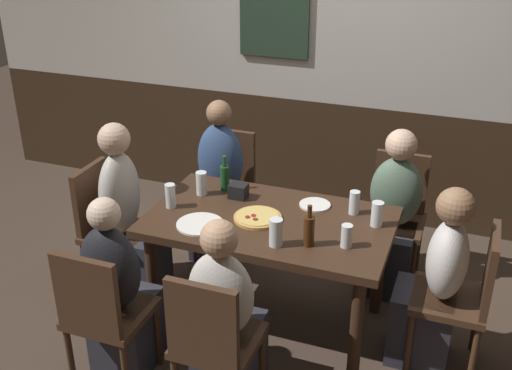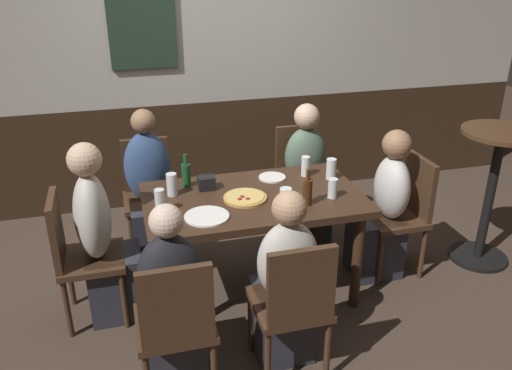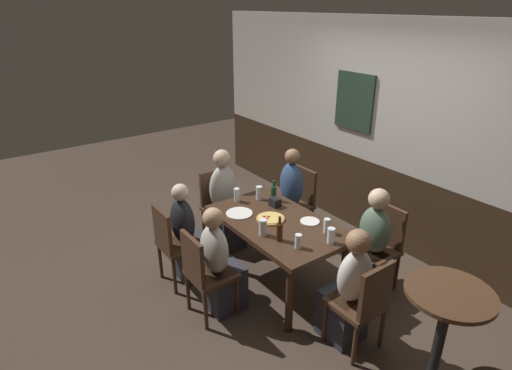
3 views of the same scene
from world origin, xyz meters
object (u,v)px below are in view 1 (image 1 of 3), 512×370
(chair_mid_near, at_px, (212,339))
(plate_white_small, at_px, (315,205))
(person_mid_near, at_px, (226,326))
(person_left_near, at_px, (120,300))
(dining_table, at_px, (269,232))
(person_left_far, at_px, (219,192))
(chair_right_far, at_px, (396,210))
(person_head_east, at_px, (433,291))
(pint_glass_stout, at_px, (377,215))
(person_right_far, at_px, (392,224))
(beer_bottle_brown, at_px, (309,230))
(tumbler_short, at_px, (354,204))
(tumbler_water, at_px, (276,234))
(chair_left_far, at_px, (227,183))
(pint_glass_amber, at_px, (201,184))
(chair_head_west, at_px, (108,222))
(chair_left_near, at_px, (102,311))
(beer_glass_tall, at_px, (171,197))
(chair_head_east, at_px, (465,292))
(plate_white_large, at_px, (200,224))
(person_head_west, at_px, (129,224))
(pizza, at_px, (258,217))
(beer_bottle_green, at_px, (225,177))
(pint_glass_pale, at_px, (347,237))
(condiment_caddy, at_px, (238,191))

(chair_mid_near, height_order, plate_white_small, chair_mid_near)
(person_mid_near, distance_m, person_left_near, 0.63)
(dining_table, xyz_separation_m, person_left_far, (-0.63, 0.67, -0.15))
(person_mid_near, bearing_deg, chair_right_far, 67.40)
(person_head_east, distance_m, pint_glass_stout, 0.52)
(person_right_far, relative_size, beer_bottle_brown, 4.69)
(pint_glass_stout, xyz_separation_m, tumbler_short, (-0.15, 0.10, -0.01))
(tumbler_water, bearing_deg, pint_glass_stout, 41.04)
(chair_left_far, height_order, pint_glass_amber, pint_glass_amber)
(chair_head_west, relative_size, person_head_east, 0.80)
(chair_head_west, xyz_separation_m, chair_left_far, (0.50, 0.84, 0.00))
(chair_left_near, bearing_deg, beer_glass_tall, 88.45)
(chair_head_east, bearing_deg, beer_bottle_brown, -165.86)
(chair_left_far, height_order, tumbler_water, tumbler_water)
(dining_table, height_order, person_left_near, person_left_near)
(person_left_far, distance_m, plate_white_large, 0.97)
(person_mid_near, bearing_deg, person_left_near, -179.99)
(person_left_near, relative_size, pint_glass_amber, 7.27)
(chair_head_west, bearing_deg, tumbler_water, -12.26)
(chair_head_west, bearing_deg, pint_glass_stout, 4.43)
(beer_glass_tall, bearing_deg, person_right_far, 31.14)
(pint_glass_stout, bearing_deg, person_head_west, -175.12)
(person_right_far, height_order, plate_white_small, person_right_far)
(chair_mid_near, bearing_deg, pizza, 94.46)
(person_right_far, relative_size, plate_white_small, 5.91)
(pint_glass_stout, bearing_deg, beer_glass_tall, -170.29)
(dining_table, height_order, beer_glass_tall, beer_glass_tall)
(person_head_east, bearing_deg, beer_bottle_green, 168.91)
(person_right_far, bearing_deg, pint_glass_amber, -155.39)
(pint_glass_pale, bearing_deg, beer_glass_tall, 175.68)
(person_head_west, distance_m, beer_bottle_green, 0.71)
(chair_right_far, relative_size, pint_glass_stout, 5.97)
(dining_table, xyz_separation_m, person_mid_near, (0.00, -0.67, -0.19))
(person_mid_near, xyz_separation_m, condiment_caddy, (-0.27, 0.86, 0.33))
(chair_left_near, relative_size, plate_white_small, 4.63)
(beer_glass_tall, height_order, plate_white_small, beer_glass_tall)
(pint_glass_pale, distance_m, beer_bottle_green, 0.98)
(person_left_near, relative_size, beer_glass_tall, 7.27)
(chair_right_far, distance_m, chair_left_near, 2.09)
(chair_head_west, xyz_separation_m, person_head_west, (0.16, 0.00, 0.01))
(pint_glass_stout, relative_size, tumbler_water, 0.93)
(person_head_west, distance_m, person_left_near, 0.76)
(chair_head_east, height_order, person_head_east, person_head_east)
(beer_bottle_green, bearing_deg, pint_glass_stout, -7.61)
(person_mid_near, height_order, pint_glass_pale, person_mid_near)
(beer_bottle_green, bearing_deg, person_head_west, -154.96)
(pizza, bearing_deg, person_right_far, 45.65)
(person_left_far, bearing_deg, person_left_near, -90.00)
(chair_mid_near, xyz_separation_m, person_head_east, (0.97, 0.84, -0.03))
(plate_white_large, bearing_deg, pint_glass_amber, 113.50)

